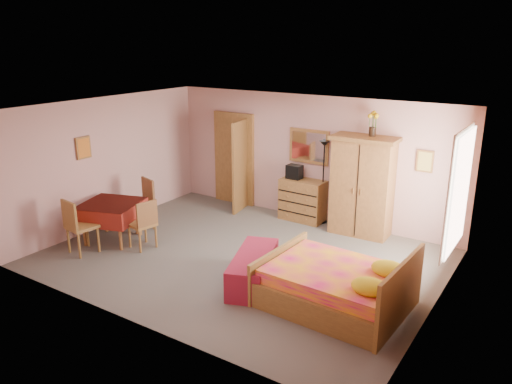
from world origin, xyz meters
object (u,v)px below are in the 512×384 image
Objects in this scene: dining_table at (112,222)px; chair_east at (142,224)px; stereo at (294,172)px; wardrobe at (362,186)px; chair_south at (82,226)px; chair_north at (140,205)px; chair_west at (83,209)px; floor_lamp at (323,182)px; bench at (253,269)px; wall_mirror at (309,146)px; chest_of_drawers at (303,200)px; sunflower_vase at (373,124)px; bed at (335,275)px.

chair_east reaches higher than dining_table.
stereo is 0.16× the size of wardrobe.
wardrobe is 1.92× the size of chair_south.
wardrobe is 4.39m from chair_north.
chair_east is at bearing 117.05° from chair_west.
floor_lamp is 1.19× the size of bench.
dining_table is at bearing -133.52° from floor_lamp.
wall_mirror reaches higher than chair_north.
bench is 1.46× the size of chair_west.
chair_east is at bearing 155.37° from chair_north.
chair_east is at bearing -119.95° from chest_of_drawers.
chair_east is at bearing 5.58° from dining_table.
floor_lamp is at bearing 152.57° from chair_west.
wardrobe is at bearing -36.02° from chair_east.
chair_east reaches higher than chest_of_drawers.
wall_mirror is at bearing 91.71° from chest_of_drawers.
sunflower_vase is 0.47× the size of chair_west.
floor_lamp is at bearing -14.10° from wall_mirror.
wall_mirror is 0.62× the size of bench.
chair_south is at bearing -128.07° from floor_lamp.
chair_north is (-2.28, -2.22, -0.52)m from stereo.
sunflower_vase is (1.00, -0.09, 1.31)m from floor_lamp.
chair_east is at bearing -118.86° from wall_mirror.
chair_south is (-0.01, -0.67, 0.13)m from dining_table.
bed is at bearing -52.75° from chest_of_drawers.
wall_mirror is 1.92× the size of sunflower_vase.
sunflower_vase is 0.23× the size of bed.
wardrobe reaches higher than chair_north.
bed is at bearing 1.20° from dining_table.
bed is at bearing 18.78° from chair_south.
bed is (0.73, -2.78, -0.51)m from wardrobe.
bed is (2.04, -3.06, -1.09)m from wall_mirror.
chair_west is 1.08× the size of chair_east.
stereo is at bearing 107.04° from bench.
chair_south is 0.95m from chair_west.
dining_table is 1.02× the size of chair_west.
bed is 4.53m from dining_table.
chair_south is at bearing -137.18° from sunflower_vase.
bed is (2.04, -2.85, 0.02)m from chest_of_drawers.
chair_north reaches higher than dining_table.
chair_south is at bearing 146.76° from chair_east.
wall_mirror is 0.61m from stereo.
bench is at bearing 112.98° from chair_west.
chair_south is 1.38m from chair_north.
chair_north is at bearing 175.02° from bed.
stereo is at bearing -176.30° from chest_of_drawers.
chair_east is at bearing -137.74° from sunflower_vase.
wall_mirror is at bearing 172.03° from sunflower_vase.
stereo is 0.64m from floor_lamp.
chair_south reaches higher than chair_east.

